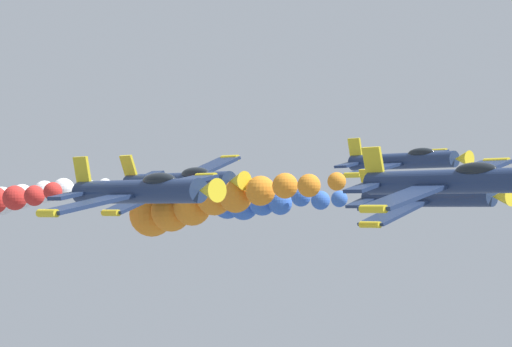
{
  "coord_description": "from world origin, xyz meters",
  "views": [
    {
      "loc": [
        41.86,
        45.46,
        68.44
      ],
      "look_at": [
        0.0,
        0.0,
        70.28
      ],
      "focal_mm": 81.47,
      "sensor_mm": 36.0,
      "label": 1
    }
  ],
  "objects_px": {
    "airplane_left_inner": "(429,197)",
    "airplane_right_inner": "(139,191)",
    "airplane_lead": "(448,181)",
    "airplane_right_outer": "(404,161)",
    "airplane_left_outer": "(179,182)"
  },
  "relations": [
    {
      "from": "airplane_lead",
      "to": "airplane_left_inner",
      "type": "distance_m",
      "value": 13.42
    },
    {
      "from": "airplane_right_inner",
      "to": "airplane_left_outer",
      "type": "xyz_separation_m",
      "value": [
        -9.1,
        -8.36,
        0.69
      ]
    },
    {
      "from": "airplane_left_outer",
      "to": "airplane_left_inner",
      "type": "bearing_deg",
      "value": 138.15
    },
    {
      "from": "airplane_left_outer",
      "to": "airplane_right_outer",
      "type": "distance_m",
      "value": 19.82
    },
    {
      "from": "airplane_lead",
      "to": "airplane_right_inner",
      "type": "bearing_deg",
      "value": -46.08
    },
    {
      "from": "airplane_right_inner",
      "to": "airplane_right_outer",
      "type": "height_order",
      "value": "airplane_right_outer"
    },
    {
      "from": "airplane_left_outer",
      "to": "airplane_right_outer",
      "type": "xyz_separation_m",
      "value": [
        -19.74,
        -0.13,
        1.76
      ]
    },
    {
      "from": "airplane_left_inner",
      "to": "airplane_right_outer",
      "type": "relative_size",
      "value": 1.0
    },
    {
      "from": "airplane_lead",
      "to": "airplane_left_outer",
      "type": "bearing_deg",
      "value": -87.9
    },
    {
      "from": "airplane_right_inner",
      "to": "airplane_left_outer",
      "type": "relative_size",
      "value": 1.0
    },
    {
      "from": "airplane_left_inner",
      "to": "airplane_right_outer",
      "type": "distance_m",
      "value": 13.53
    },
    {
      "from": "airplane_lead",
      "to": "airplane_right_inner",
      "type": "distance_m",
      "value": 14.11
    },
    {
      "from": "airplane_left_inner",
      "to": "airplane_right_inner",
      "type": "bearing_deg",
      "value": -3.16
    },
    {
      "from": "airplane_right_inner",
      "to": "airplane_lead",
      "type": "bearing_deg",
      "value": 133.92
    },
    {
      "from": "airplane_left_inner",
      "to": "airplane_right_inner",
      "type": "height_order",
      "value": "airplane_right_inner"
    }
  ]
}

